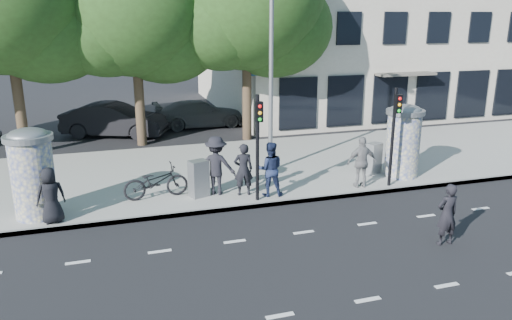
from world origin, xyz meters
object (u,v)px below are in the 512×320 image
object	(u,v)px
traffic_pole_near	(258,137)
bicycle	(156,182)
ped_d	(216,166)
man_road	(447,214)
ad_column_left	(32,171)
ped_c	(270,169)
car_right	(200,114)
ad_column_right	(403,139)
car_mid	(114,120)
cabinet_left	(199,179)
ped_a	(51,196)
street_lamp	(272,46)
traffic_pole_far	(394,127)
ped_e	(362,162)
ped_b	(243,169)
cabinet_right	(373,158)

from	to	relation	value
traffic_pole_near	bicycle	size ratio (longest dim) A/B	1.64
ped_d	man_road	xyz separation A→B (m)	(5.01, -5.16, -0.28)
ad_column_left	ped_d	bearing A→B (deg)	2.97
ped_c	car_right	world-z (taller)	ped_c
ped_c	ad_column_right	bearing A→B (deg)	-159.30
ped_d	car_mid	world-z (taller)	ped_d
bicycle	man_road	bearing A→B (deg)	-133.00
ad_column_left	ped_c	world-z (taller)	ad_column_left
ad_column_right	cabinet_left	bearing A→B (deg)	179.76
ad_column_left	traffic_pole_near	world-z (taller)	traffic_pole_near
ped_a	street_lamp	bearing A→B (deg)	-174.10
bicycle	traffic_pole_far	bearing A→B (deg)	-104.01
traffic_pole_near	man_road	size ratio (longest dim) A/B	2.01
traffic_pole_far	ped_e	size ratio (longest dim) A/B	1.92
bicycle	ped_b	bearing A→B (deg)	-106.46
traffic_pole_near	car_mid	distance (m)	11.78
man_road	ad_column_left	bearing A→B (deg)	-26.44
street_lamp	ped_b	bearing A→B (deg)	-127.73
ped_c	bicycle	distance (m)	3.70
ad_column_left	ped_b	distance (m)	6.33
ped_c	ad_column_left	bearing A→B (deg)	11.88
cabinet_left	car_right	distance (m)	11.24
ad_column_right	bicycle	size ratio (longest dim) A/B	1.27
ad_column_right	cabinet_right	world-z (taller)	ad_column_right
ad_column_right	street_lamp	distance (m)	5.81
street_lamp	ped_e	distance (m)	5.17
traffic_pole_near	bicycle	distance (m)	3.64
ped_d	car_mid	xyz separation A→B (m)	(-2.92, 9.99, -0.29)
traffic_pole_near	man_road	xyz separation A→B (m)	(3.89, -4.17, -1.38)
ped_e	car_mid	world-z (taller)	ped_e
ped_b	ped_d	bearing A→B (deg)	-16.53
traffic_pole_near	ped_c	world-z (taller)	traffic_pole_near
traffic_pole_near	ped_d	xyz separation A→B (m)	(-1.12, 0.99, -1.10)
street_lamp	ped_e	xyz separation A→B (m)	(2.37, -2.64, -3.76)
ad_column_left	cabinet_left	bearing A→B (deg)	2.71
cabinet_left	car_mid	bearing A→B (deg)	83.81
ped_a	bicycle	world-z (taller)	ped_a
traffic_pole_far	man_road	world-z (taller)	traffic_pole_far
street_lamp	ped_d	distance (m)	4.82
man_road	car_right	bearing A→B (deg)	-79.42
ad_column_right	ped_c	distance (m)	5.33
bicycle	car_right	xyz separation A→B (m)	(3.51, 10.77, 0.01)
ped_e	car_right	bearing A→B (deg)	-67.94
ped_b	ped_e	bearing A→B (deg)	179.52
traffic_pole_near	car_right	bearing A→B (deg)	87.91
man_road	car_mid	size ratio (longest dim) A/B	0.33
street_lamp	car_mid	world-z (taller)	street_lamp
ped_a	car_mid	distance (m)	11.12
traffic_pole_far	ped_d	size ratio (longest dim) A/B	1.74
cabinet_right	car_right	size ratio (longest dim) A/B	0.24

